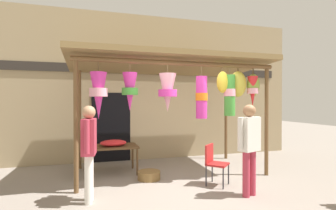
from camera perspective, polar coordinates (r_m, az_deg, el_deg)
ground_plane at (r=5.79m, az=3.85°, el=-16.75°), size 30.00×30.00×0.00m
shop_facade at (r=8.17m, az=-3.02°, el=3.73°), size 9.28×0.29×4.34m
market_stall_canopy at (r=6.29m, az=1.16°, el=6.85°), size 4.76×2.42×2.82m
display_table at (r=6.59m, az=-12.30°, el=-9.20°), size 1.27×0.79×0.67m
flower_heap_on_table at (r=6.51m, az=-11.64°, el=-8.04°), size 0.63×0.44×0.15m
folding_chair at (r=5.70m, az=9.92°, el=-11.81°), size 0.57×0.57×0.84m
wicker_basket_by_table at (r=6.09m, az=-4.13°, el=-14.94°), size 0.51×0.51×0.19m
vendor_in_orange at (r=4.78m, az=-16.74°, el=-8.33°), size 0.27×0.59×1.67m
customer_foreground at (r=5.11m, az=17.20°, el=-7.64°), size 0.56×0.34×1.69m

